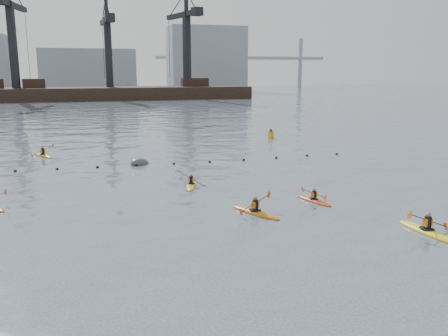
{
  "coord_description": "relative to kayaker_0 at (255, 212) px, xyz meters",
  "views": [
    {
      "loc": [
        -5.35,
        -15.09,
        7.56
      ],
      "look_at": [
        0.87,
        6.85,
        2.8
      ],
      "focal_mm": 38.0,
      "sensor_mm": 36.0,
      "label": 1
    }
  ],
  "objects": [
    {
      "name": "kayaker_3",
      "position": [
        -2.04,
        6.91,
        -0.01
      ],
      "size": [
        2.05,
        3.02,
        1.28
      ],
      "rotation": [
        0.0,
        0.0,
        -0.27
      ],
      "color": "gold",
      "rests_on": "ground"
    },
    {
      "name": "kayaker_1",
      "position": [
        6.77,
        -5.1,
        0.01
      ],
      "size": [
        2.48,
        3.64,
        1.35
      ],
      "rotation": [
        0.0,
        0.0,
        0.1
      ],
      "color": "yellow",
      "rests_on": "ground"
    },
    {
      "name": "kayaker_5",
      "position": [
        -12.43,
        21.26,
        -0.01
      ],
      "size": [
        2.1,
        3.04,
        1.16
      ],
      "rotation": [
        0.0,
        0.0,
        0.52
      ],
      "color": "orange",
      "rests_on": "ground"
    },
    {
      "name": "nav_buoy",
      "position": [
        11.12,
        26.17,
        0.28
      ],
      "size": [
        0.7,
        0.7,
        1.28
      ],
      "color": "gold",
      "rests_on": "ground"
    },
    {
      "name": "ground",
      "position": [
        -2.88,
        -7.83,
        -0.1
      ],
      "size": [
        400.0,
        400.0,
        0.0
      ],
      "primitive_type": "plane",
      "color": "#3A4555",
      "rests_on": "ground"
    },
    {
      "name": "barge_pier",
      "position": [
        -3.11,
        102.17,
        1.79
      ],
      "size": [
        72.0,
        19.3,
        29.5
      ],
      "color": "black",
      "rests_on": "ground"
    },
    {
      "name": "mooring_buoy",
      "position": [
        -4.5,
        15.34,
        -0.1
      ],
      "size": [
        2.29,
        2.29,
        1.35
      ],
      "primitive_type": "ellipsoid",
      "rotation": [
        0.0,
        0.21,
        0.79
      ],
      "color": "#3E4144",
      "rests_on": "ground"
    },
    {
      "name": "kayaker_0",
      "position": [
        0.0,
        0.0,
        0.0
      ],
      "size": [
        2.16,
        3.33,
        1.15
      ],
      "rotation": [
        0.0,
        0.0,
        0.48
      ],
      "color": "#C26912",
      "rests_on": "ground"
    },
    {
      "name": "skyline",
      "position": [
        -0.65,
        142.44,
        9.14
      ],
      "size": [
        141.0,
        28.0,
        22.0
      ],
      "color": "gray",
      "rests_on": "ground"
    },
    {
      "name": "kayaker_4",
      "position": [
        4.09,
        1.29,
        -0.02
      ],
      "size": [
        1.92,
        2.88,
        1.1
      ],
      "rotation": [
        0.0,
        0.0,
        3.42
      ],
      "color": "red",
      "rests_on": "ground"
    },
    {
      "name": "float_line",
      "position": [
        -3.38,
        14.7,
        -0.07
      ],
      "size": [
        33.24,
        0.73,
        0.24
      ],
      "color": "black",
      "rests_on": "ground"
    }
  ]
}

